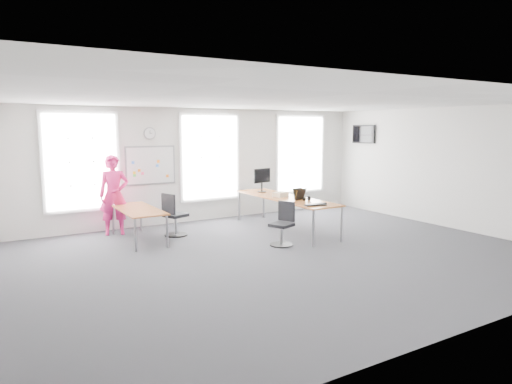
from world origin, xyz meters
TOP-DOWN VIEW (x-y plane):
  - floor at (0.00, 0.00)m, footprint 10.00×10.00m
  - ceiling at (0.00, 0.00)m, footprint 10.00×10.00m
  - wall_back at (0.00, 4.00)m, footprint 10.00×0.00m
  - wall_front at (0.00, -4.00)m, footprint 10.00×0.00m
  - wall_right at (5.00, 0.00)m, footprint 0.00×10.00m
  - window_left at (-3.00, 3.97)m, footprint 1.60×0.06m
  - window_mid at (0.30, 3.97)m, footprint 1.60×0.06m
  - window_right at (3.30, 3.97)m, footprint 1.60×0.06m
  - desk_right at (1.29, 1.82)m, footprint 0.90×3.36m
  - desk_left at (-2.10, 2.62)m, footprint 0.79×1.96m
  - chair_right at (0.42, 0.64)m, footprint 0.55×0.55m
  - chair_left at (-1.28, 2.62)m, footprint 0.58×0.58m
  - person at (-2.40, 3.49)m, footprint 0.76×0.59m
  - whiteboard at (-1.35, 3.97)m, footprint 1.20×0.03m
  - wall_clock at (-1.35, 3.97)m, footprint 0.30×0.04m
  - tv at (4.95, 3.00)m, footprint 0.06×0.90m
  - keyboard at (1.15, 0.46)m, footprint 0.50×0.28m
  - mouse at (1.44, 0.49)m, footprint 0.09×0.12m
  - lens_cap at (1.33, 0.88)m, footprint 0.08×0.08m
  - headphones at (1.40, 1.12)m, footprint 0.18×0.09m
  - laptop_sleeve at (1.33, 1.29)m, footprint 0.35×0.27m
  - paper_stack at (1.22, 1.92)m, footprint 0.38×0.33m
  - monitor at (1.26, 2.85)m, footprint 0.55×0.23m

SIDE VIEW (x-z plane):
  - floor at x=0.00m, z-range 0.00..0.00m
  - chair_right at x=0.42m, z-range -0.06..0.87m
  - chair_left at x=-1.28m, z-range -0.06..0.94m
  - desk_left at x=-2.10m, z-range 0.30..1.01m
  - desk_right at x=1.29m, z-range 0.36..1.17m
  - lens_cap at x=1.33m, z-range 0.82..0.83m
  - keyboard at x=1.15m, z-range 0.82..0.84m
  - mouse at x=1.44m, z-range 0.82..0.86m
  - headphones at x=1.40m, z-range 0.81..0.92m
  - paper_stack at x=1.22m, z-range 0.82..0.93m
  - person at x=-2.40m, z-range 0.00..1.87m
  - laptop_sleeve at x=1.33m, z-range 0.81..1.09m
  - monitor at x=1.26m, z-range 0.88..1.50m
  - wall_back at x=0.00m, z-range -3.50..6.50m
  - wall_front at x=0.00m, z-range -3.50..6.50m
  - wall_right at x=5.00m, z-range -3.50..6.50m
  - whiteboard at x=-1.35m, z-range 1.10..2.00m
  - window_left at x=-3.00m, z-range 0.60..2.80m
  - window_mid at x=0.30m, z-range 0.60..2.80m
  - window_right at x=3.30m, z-range 0.60..2.80m
  - tv at x=4.95m, z-range 2.02..2.57m
  - wall_clock at x=-1.35m, z-range 2.20..2.50m
  - ceiling at x=0.00m, z-range 3.00..3.00m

